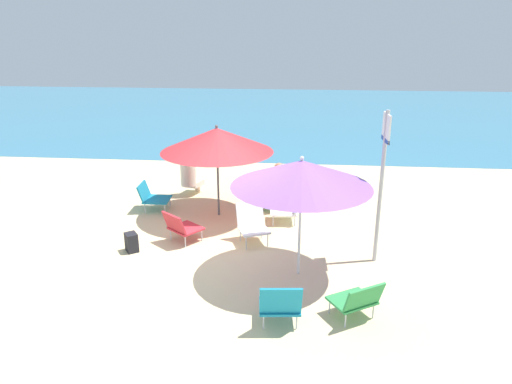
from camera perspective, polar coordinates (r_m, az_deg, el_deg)
ground_plane at (r=7.95m, az=-6.39°, el=-6.79°), size 40.00×40.00×0.00m
sea_water at (r=20.61m, az=0.93°, el=9.63°), size 40.00×16.00×0.01m
umbrella_purple at (r=6.56m, az=5.53°, el=2.24°), size 2.00×2.00×1.82m
umbrella_red at (r=8.84m, az=-4.76°, el=6.31°), size 2.12×2.12×1.79m
beach_chair_a at (r=8.10m, az=-9.07°, el=-4.12°), size 0.72×0.73×0.57m
beach_chair_b at (r=5.86m, az=2.94°, el=-13.39°), size 0.55×0.56×0.64m
beach_chair_c at (r=6.12m, az=12.14°, el=-12.59°), size 0.72×0.71×0.56m
beach_chair_d at (r=8.83m, az=4.13°, el=-1.78°), size 0.63×0.53×0.64m
beach_chair_e at (r=9.64m, az=-12.48°, el=-0.51°), size 0.59×0.53×0.56m
beach_chair_f at (r=8.02m, az=-0.49°, el=-3.68°), size 0.64×0.68×0.68m
person_a at (r=10.31m, az=-8.05°, el=2.09°), size 0.45×0.56×0.94m
person_b at (r=9.29m, az=2.52°, el=0.58°), size 0.56×0.35×1.00m
warning_sign at (r=7.20m, az=15.10°, el=2.86°), size 0.06×0.44×2.38m
beach_bag at (r=8.01m, az=-14.84°, el=-5.91°), size 0.27×0.28×0.32m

